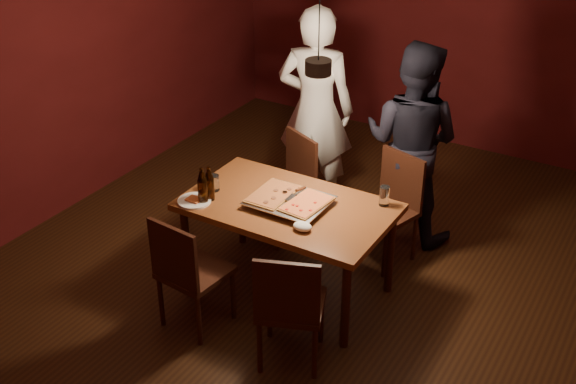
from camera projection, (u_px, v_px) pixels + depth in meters
The scene contains 19 objects.
room_shell at pixel (317, 116), 4.98m from camera, with size 6.00×6.00×6.00m.
dining_table at pixel (288, 213), 5.24m from camera, with size 1.50×0.90×0.75m.
chair_far_left at pixel (291, 176), 6.04m from camera, with size 0.56×0.56×0.49m.
chair_far_right at pixel (392, 198), 5.72m from camera, with size 0.53×0.53×0.49m.
chair_near_left at pixel (186, 265), 4.91m from camera, with size 0.46×0.46×0.49m.
chair_near_right at pixel (289, 300), 4.57m from camera, with size 0.55×0.55×0.49m.
pizza_tray at pixel (289, 203), 5.18m from camera, with size 0.55×0.45×0.05m, color silver.
pizza_meat at pixel (273, 194), 5.22m from camera, with size 0.26×0.41×0.02m, color maroon.
pizza_cheese at pixel (307, 203), 5.10m from camera, with size 0.25×0.39×0.02m, color gold.
spatula at pixel (291, 197), 5.17m from camera, with size 0.09×0.24×0.04m, color silver, non-canonical shape.
beer_bottle_a at pixel (202, 186), 5.16m from camera, with size 0.07×0.07×0.28m.
beer_bottle_b at pixel (209, 183), 5.21m from camera, with size 0.07×0.07×0.26m.
water_glass_left at pixel (214, 183), 5.36m from camera, with size 0.08×0.08×0.12m, color silver.
water_glass_right at pixel (384, 196), 5.16m from camera, with size 0.07×0.07×0.15m, color silver.
plate_slice at pixel (194, 201), 5.23m from camera, with size 0.25×0.25×0.03m.
napkin at pixel (302, 226), 4.89m from camera, with size 0.13×0.10×0.06m, color white.
diner_white at pixel (316, 110), 6.31m from camera, with size 0.67×0.44×1.85m, color white.
diner_dark at pixel (412, 142), 5.89m from camera, with size 0.83×0.64×1.70m, color black.
pendant_lamp at pixel (318, 66), 4.80m from camera, with size 0.18×0.18×1.10m.
Camera 1 is at (2.19, -4.06, 3.36)m, focal length 45.00 mm.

